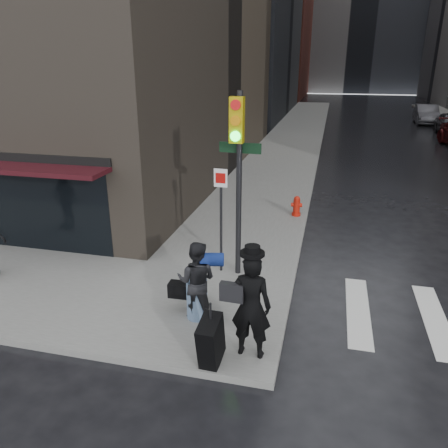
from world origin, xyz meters
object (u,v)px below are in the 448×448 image
(man_jeans, at_px, (196,280))
(man_overcoat, at_px, (243,312))
(traffic_light, at_px, (236,162))
(parked_car_5, at_px, (426,114))
(fire_hydrant, at_px, (297,207))

(man_jeans, bearing_deg, man_overcoat, 136.37)
(man_jeans, bearing_deg, traffic_light, -101.74)
(man_jeans, height_order, parked_car_5, man_jeans)
(man_jeans, bearing_deg, fire_hydrant, -103.92)
(man_overcoat, xyz_separation_m, parked_car_5, (9.27, 35.97, -0.26))
(man_jeans, xyz_separation_m, fire_hydrant, (1.48, 7.04, -0.55))
(fire_hydrant, height_order, parked_car_5, parked_car_5)
(man_overcoat, bearing_deg, parked_car_5, -102.15)
(parked_car_5, bearing_deg, traffic_light, -104.38)
(man_overcoat, distance_m, parked_car_5, 37.15)
(man_overcoat, relative_size, fire_hydrant, 3.14)
(traffic_light, bearing_deg, parked_car_5, 76.09)
(man_overcoat, distance_m, man_jeans, 1.59)
(fire_hydrant, bearing_deg, traffic_light, -102.80)
(man_jeans, distance_m, fire_hydrant, 7.22)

